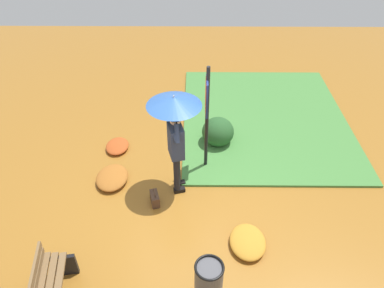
{
  "coord_description": "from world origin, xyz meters",
  "views": [
    {
      "loc": [
        -4.8,
        -0.16,
        5.15
      ],
      "look_at": [
        0.61,
        -0.11,
        0.85
      ],
      "focal_mm": 33.92,
      "sensor_mm": 36.0,
      "label": 1
    }
  ],
  "objects": [
    {
      "name": "info_sign_post",
      "position": [
        0.94,
        -0.38,
        1.44
      ],
      "size": [
        0.44,
        0.07,
        2.3
      ],
      "color": "black",
      "rests_on": "ground_plane"
    },
    {
      "name": "trash_bin",
      "position": [
        -2.02,
        -0.37,
        0.42
      ],
      "size": [
        0.42,
        0.42,
        0.83
      ],
      "color": "#4C4C51",
      "rests_on": "ground_plane"
    },
    {
      "name": "shrub_cluster",
      "position": [
        1.76,
        -0.7,
        0.3
      ],
      "size": [
        0.79,
        0.71,
        0.64
      ],
      "color": "#285628",
      "rests_on": "ground_plane"
    },
    {
      "name": "person_with_umbrella",
      "position": [
        0.36,
        0.18,
        1.55
      ],
      "size": [
        0.96,
        0.96,
        2.04
      ],
      "color": "black",
      "rests_on": "ground_plane"
    },
    {
      "name": "leaf_pile_far_path",
      "position": [
        -1.06,
        -1.06,
        0.08
      ],
      "size": [
        0.76,
        0.61,
        0.17
      ],
      "color": "#C68428",
      "rests_on": "ground_plane"
    },
    {
      "name": "leaf_pile_near_person",
      "position": [
        1.5,
        1.57,
        0.07
      ],
      "size": [
        0.63,
        0.5,
        0.14
      ],
      "color": "#B74C1E",
      "rests_on": "ground_plane"
    },
    {
      "name": "handbag",
      "position": [
        -0.13,
        0.58,
        0.13
      ],
      "size": [
        0.33,
        0.21,
        0.37
      ],
      "color": "#4C3323",
      "rests_on": "ground_plane"
    },
    {
      "name": "leaf_pile_by_bench",
      "position": [
        0.47,
        1.5,
        0.09
      ],
      "size": [
        0.79,
        0.63,
        0.17
      ],
      "color": "#A86023",
      "rests_on": "ground_plane"
    },
    {
      "name": "grass_verge",
      "position": [
        2.71,
        -1.9,
        0.03
      ],
      "size": [
        4.8,
        4.0,
        0.05
      ],
      "color": "#47843D",
      "rests_on": "ground_plane"
    },
    {
      "name": "ground_plane",
      "position": [
        0.0,
        0.0,
        0.0
      ],
      "size": [
        18.0,
        18.0,
        0.0
      ],
      "primitive_type": "plane",
      "color": "#9E6623"
    }
  ]
}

